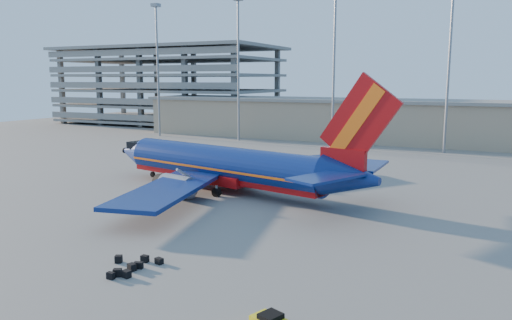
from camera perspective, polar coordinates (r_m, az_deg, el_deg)
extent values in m
plane|color=slate|center=(51.82, -1.05, -4.79)|extent=(220.00, 220.00, 0.00)
cube|color=gray|center=(104.03, 18.64, 4.02)|extent=(120.00, 15.00, 8.00)
cube|color=slate|center=(103.77, 18.76, 6.33)|extent=(122.00, 16.00, 0.60)
cube|color=slate|center=(146.40, -9.79, 4.56)|extent=(60.00, 30.00, 0.70)
cube|color=slate|center=(146.13, -9.83, 6.20)|extent=(60.00, 30.00, 0.70)
cube|color=slate|center=(145.98, -9.88, 7.85)|extent=(60.00, 30.00, 0.70)
cube|color=slate|center=(145.95, -9.93, 9.50)|extent=(60.00, 30.00, 0.70)
cube|color=slate|center=(146.04, -9.97, 11.14)|extent=(60.00, 30.00, 0.70)
cube|color=slate|center=(146.19, -10.01, 12.40)|extent=(62.00, 32.00, 0.80)
cube|color=slate|center=(156.73, -7.11, 8.40)|extent=(1.20, 1.20, 21.00)
cylinder|color=gray|center=(113.31, -11.16, 9.78)|extent=(0.44, 0.44, 28.00)
cube|color=gray|center=(114.39, -11.39, 16.96)|extent=(1.60, 1.60, 0.70)
cylinder|color=gray|center=(102.63, -2.03, 10.02)|extent=(0.44, 0.44, 28.00)
cylinder|color=gray|center=(95.02, 8.89, 9.99)|extent=(0.44, 0.44, 28.00)
cylinder|color=gray|center=(91.24, 21.16, 9.52)|extent=(0.44, 0.44, 28.00)
cylinder|color=navy|center=(56.88, -3.83, -0.47)|extent=(26.88, 9.75, 4.10)
cube|color=#A60D0F|center=(57.07, -3.82, -1.51)|extent=(26.71, 9.00, 1.44)
cube|color=orange|center=(56.93, -3.83, -0.74)|extent=(26.89, 9.80, 0.24)
cone|color=navy|center=(68.22, -13.66, 0.91)|extent=(5.44, 5.01, 4.10)
cube|color=black|center=(66.96, -12.93, 1.69)|extent=(3.22, 3.39, 0.89)
cone|color=navy|center=(47.70, 10.81, -2.02)|extent=(6.52, 5.25, 4.10)
cube|color=#A60D0F|center=(47.84, 9.92, -0.14)|extent=(4.68, 1.60, 2.44)
cube|color=#A60D0F|center=(46.66, 11.74, 4.38)|extent=(8.03, 2.10, 8.85)
cube|color=orange|center=(46.76, 11.49, 4.40)|extent=(5.39, 1.62, 6.94)
cube|color=navy|center=(51.11, 12.34, -0.63)|extent=(3.39, 7.13, 0.24)
cube|color=navy|center=(44.53, 8.09, -1.95)|extent=(5.97, 7.84, 0.24)
cube|color=navy|center=(63.58, 3.18, -0.35)|extent=(14.68, 17.12, 0.39)
cube|color=navy|center=(49.14, -10.00, -3.32)|extent=(8.87, 17.96, 0.39)
cube|color=#A60D0F|center=(56.79, -3.40, -2.02)|extent=(7.43, 5.66, 1.11)
cylinder|color=gray|center=(62.34, -1.19, -1.20)|extent=(4.40, 3.14, 2.33)
cylinder|color=gray|center=(54.09, -8.96, -2.92)|extent=(4.40, 3.14, 2.33)
cylinder|color=gray|center=(65.96, -11.73, -1.40)|extent=(0.32, 0.32, 1.22)
cylinder|color=black|center=(66.01, -11.72, -1.62)|extent=(0.75, 0.42, 0.71)
cylinder|color=black|center=(58.45, -0.70, -2.71)|extent=(1.04, 0.80, 0.93)
cylinder|color=black|center=(54.18, -4.53, -3.69)|extent=(1.04, 0.80, 0.93)
cube|color=black|center=(25.19, 1.68, -17.47)|extent=(1.22, 1.27, 0.32)
cube|color=black|center=(33.75, -16.28, -12.58)|extent=(0.50, 0.32, 0.45)
cube|color=black|center=(34.05, -15.56, -12.30)|extent=(0.65, 0.60, 0.50)
cube|color=black|center=(33.74, -14.59, -12.49)|extent=(0.62, 0.52, 0.47)
cube|color=black|center=(36.38, -15.43, -10.86)|extent=(0.61, 0.59, 0.52)
cube|color=black|center=(35.03, -13.29, -11.63)|extent=(0.68, 0.51, 0.45)
cube|color=black|center=(34.76, -14.02, -11.80)|extent=(0.65, 0.57, 0.48)
cube|color=black|center=(36.09, -12.59, -10.95)|extent=(0.52, 0.38, 0.47)
cube|color=black|center=(35.58, -11.01, -11.25)|extent=(0.65, 0.52, 0.41)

